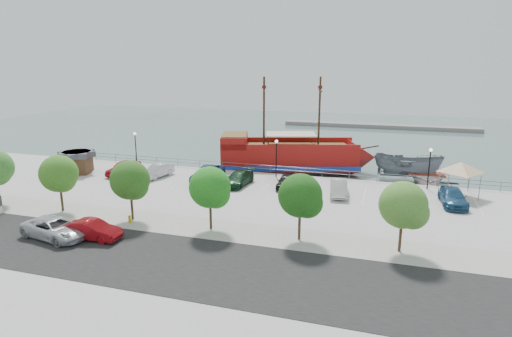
# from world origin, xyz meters

# --- Properties ---
(ground) EXTENTS (160.00, 160.00, 0.00)m
(ground) POSITION_xyz_m (0.00, 0.00, -1.00)
(ground) COLOR #445D5A
(land_slab) EXTENTS (100.00, 58.00, 1.20)m
(land_slab) POSITION_xyz_m (0.00, -21.00, -0.60)
(land_slab) COLOR #B3B2B1
(land_slab) RESTS_ON ground
(street) EXTENTS (100.00, 8.00, 0.04)m
(street) POSITION_xyz_m (0.00, -16.00, 0.01)
(street) COLOR black
(street) RESTS_ON land_slab
(sidewalk) EXTENTS (100.00, 4.00, 0.05)m
(sidewalk) POSITION_xyz_m (0.00, -10.00, 0.01)
(sidewalk) COLOR #A19D90
(sidewalk) RESTS_ON land_slab
(seawall_railing) EXTENTS (50.00, 0.06, 1.00)m
(seawall_railing) POSITION_xyz_m (0.00, 7.80, 0.53)
(seawall_railing) COLOR slate
(seawall_railing) RESTS_ON land_slab
(far_shore) EXTENTS (40.00, 3.00, 0.80)m
(far_shore) POSITION_xyz_m (10.00, 55.00, -0.60)
(far_shore) COLOR gray
(far_shore) RESTS_ON ground
(pirate_ship) EXTENTS (20.16, 10.57, 12.48)m
(pirate_ship) POSITION_xyz_m (1.40, 13.10, 1.09)
(pirate_ship) COLOR #9B1310
(pirate_ship) RESTS_ON ground
(patrol_boat) EXTENTS (8.17, 4.16, 3.02)m
(patrol_boat) POSITION_xyz_m (14.27, 12.99, 0.51)
(patrol_boat) COLOR slate
(patrol_boat) RESTS_ON ground
(speedboat) EXTENTS (5.72, 7.91, 1.62)m
(speedboat) POSITION_xyz_m (16.39, 12.32, -0.19)
(speedboat) COLOR beige
(speedboat) RESTS_ON ground
(dock_west) EXTENTS (6.38, 2.27, 0.36)m
(dock_west) POSITION_xyz_m (-12.82, 9.20, -0.82)
(dock_west) COLOR slate
(dock_west) RESTS_ON ground
(dock_mid) EXTENTS (7.94, 2.61, 0.45)m
(dock_mid) POSITION_xyz_m (6.99, 9.20, -0.78)
(dock_mid) COLOR gray
(dock_mid) RESTS_ON ground
(dock_east) EXTENTS (6.36, 2.55, 0.35)m
(dock_east) POSITION_xyz_m (16.53, 9.20, -0.82)
(dock_east) COLOR gray
(dock_east) RESTS_ON ground
(shed) EXTENTS (3.98, 3.98, 2.57)m
(shed) POSITION_xyz_m (-22.71, 1.50, 1.37)
(shed) COLOR #50341F
(shed) RESTS_ON land_slab
(canopy_tent) EXTENTS (5.29, 5.29, 3.84)m
(canopy_tent) POSITION_xyz_m (18.69, 5.12, 3.34)
(canopy_tent) COLOR slate
(canopy_tent) RESTS_ON land_slab
(street_van) EXTENTS (5.77, 3.40, 1.51)m
(street_van) POSITION_xyz_m (-11.32, -14.97, 0.75)
(street_van) COLOR #B9BDC3
(street_van) RESTS_ON street
(street_sedan) EXTENTS (4.35, 1.53, 1.43)m
(street_sedan) POSITION_xyz_m (-8.56, -14.34, 0.72)
(street_sedan) COLOR maroon
(street_sedan) RESTS_ON street
(fire_hydrant) EXTENTS (0.24, 0.24, 0.68)m
(fire_hydrant) POSITION_xyz_m (-7.75, -10.80, 0.37)
(fire_hydrant) COLOR #C2A800
(fire_hydrant) RESTS_ON sidewalk
(lamp_post_left) EXTENTS (0.36, 0.36, 4.28)m
(lamp_post_left) POSITION_xyz_m (-18.00, 6.50, 2.94)
(lamp_post_left) COLOR black
(lamp_post_left) RESTS_ON land_slab
(lamp_post_mid) EXTENTS (0.36, 0.36, 4.28)m
(lamp_post_mid) POSITION_xyz_m (0.00, 6.50, 2.94)
(lamp_post_mid) COLOR black
(lamp_post_mid) RESTS_ON land_slab
(lamp_post_right) EXTENTS (0.36, 0.36, 4.28)m
(lamp_post_right) POSITION_xyz_m (16.00, 6.50, 2.94)
(lamp_post_right) COLOR black
(lamp_post_right) RESTS_ON land_slab
(tree_b) EXTENTS (3.30, 3.20, 5.00)m
(tree_b) POSITION_xyz_m (-14.85, -10.07, 3.30)
(tree_b) COLOR #473321
(tree_b) RESTS_ON sidewalk
(tree_c) EXTENTS (3.30, 3.20, 5.00)m
(tree_c) POSITION_xyz_m (-7.85, -10.07, 3.30)
(tree_c) COLOR #473321
(tree_c) RESTS_ON sidewalk
(tree_d) EXTENTS (3.30, 3.20, 5.00)m
(tree_d) POSITION_xyz_m (-0.85, -10.07, 3.30)
(tree_d) COLOR #473321
(tree_d) RESTS_ON sidewalk
(tree_e) EXTENTS (3.30, 3.20, 5.00)m
(tree_e) POSITION_xyz_m (6.15, -10.07, 3.30)
(tree_e) COLOR #473321
(tree_e) RESTS_ON sidewalk
(tree_f) EXTENTS (3.30, 3.20, 5.00)m
(tree_f) POSITION_xyz_m (13.15, -10.07, 3.30)
(tree_f) COLOR #473321
(tree_f) RESTS_ON sidewalk
(parked_car_a) EXTENTS (2.48, 4.94, 1.62)m
(parked_car_a) POSITION_xyz_m (-17.14, 2.41, 0.81)
(parked_car_a) COLOR #B11221
(parked_car_a) RESTS_ON land_slab
(parked_car_b) EXTENTS (2.33, 4.52, 1.42)m
(parked_car_b) POSITION_xyz_m (-12.84, 2.58, 0.71)
(parked_car_b) COLOR #BCBCBC
(parked_car_b) RESTS_ON land_slab
(parked_car_c) EXTENTS (3.46, 6.28, 1.67)m
(parked_car_c) POSITION_xyz_m (-6.64, 2.41, 0.83)
(parked_car_c) COLOR navy
(parked_car_c) RESTS_ON land_slab
(parked_car_d) EXTENTS (2.47, 5.14, 1.44)m
(parked_car_d) POSITION_xyz_m (-3.00, 2.17, 0.72)
(parked_car_d) COLOR #13341C
(parked_car_d) RESTS_ON land_slab
(parked_car_e) EXTENTS (1.71, 4.05, 1.37)m
(parked_car_e) POSITION_xyz_m (2.05, 2.74, 0.68)
(parked_car_e) COLOR black
(parked_car_e) RESTS_ON land_slab
(parked_car_f) EXTENTS (2.19, 4.79, 1.52)m
(parked_car_f) POSITION_xyz_m (7.51, 1.76, 0.76)
(parked_car_f) COLOR silver
(parked_car_f) RESTS_ON land_slab
(parked_car_h) EXTENTS (2.33, 5.16, 1.47)m
(parked_car_h) POSITION_xyz_m (17.81, 1.88, 0.73)
(parked_car_h) COLOR navy
(parked_car_h) RESTS_ON land_slab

